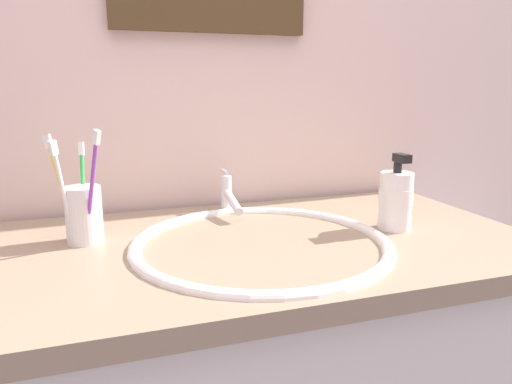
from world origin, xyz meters
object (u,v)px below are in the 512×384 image
at_px(faucet, 229,196).
at_px(toothbrush_purple, 92,181).
at_px(toothbrush_cup, 84,215).
at_px(soap_dispenser, 396,199).
at_px(toothbrush_yellow, 60,181).
at_px(toothbrush_white, 62,186).
at_px(toothbrush_green, 83,183).

bearing_deg(faucet, toothbrush_purple, -152.03).
bearing_deg(toothbrush_cup, soap_dispenser, -10.22).
height_order(faucet, toothbrush_yellow, toothbrush_yellow).
bearing_deg(toothbrush_purple, faucet, 27.97).
bearing_deg(toothbrush_cup, toothbrush_white, -141.94).
relative_size(faucet, toothbrush_purple, 0.70).
bearing_deg(toothbrush_green, faucet, 15.85).
relative_size(toothbrush_white, soap_dispenser, 1.22).
bearing_deg(toothbrush_purple, toothbrush_white, 160.90).
bearing_deg(toothbrush_yellow, toothbrush_purple, -45.40).
distance_m(toothbrush_white, toothbrush_green, 0.06).
bearing_deg(toothbrush_white, faucet, 21.76).
bearing_deg(toothbrush_cup, toothbrush_purple, -64.68).
xyz_separation_m(toothbrush_cup, toothbrush_yellow, (-0.04, 0.02, 0.06)).
height_order(faucet, soap_dispenser, soap_dispenser).
bearing_deg(toothbrush_green, toothbrush_yellow, -168.05).
relative_size(faucet, toothbrush_cup, 1.40).
xyz_separation_m(toothbrush_cup, soap_dispenser, (0.58, -0.10, 0.01)).
relative_size(toothbrush_cup, toothbrush_yellow, 0.54).
relative_size(toothbrush_yellow, soap_dispenser, 1.26).
xyz_separation_m(toothbrush_purple, toothbrush_green, (-0.02, 0.06, -0.01)).
height_order(toothbrush_white, toothbrush_green, toothbrush_white).
height_order(toothbrush_cup, toothbrush_yellow, toothbrush_yellow).
bearing_deg(soap_dispenser, toothbrush_white, 172.43).
distance_m(toothbrush_white, soap_dispenser, 0.62).
bearing_deg(toothbrush_yellow, toothbrush_green, 11.95).
bearing_deg(toothbrush_white, soap_dispenser, -7.57).
distance_m(faucet, toothbrush_green, 0.31).
bearing_deg(toothbrush_green, toothbrush_white, -124.26).
xyz_separation_m(toothbrush_green, soap_dispenser, (0.58, -0.13, -0.04)).
xyz_separation_m(toothbrush_purple, toothbrush_yellow, (-0.06, 0.06, -0.01)).
bearing_deg(toothbrush_white, toothbrush_purple, -19.10).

